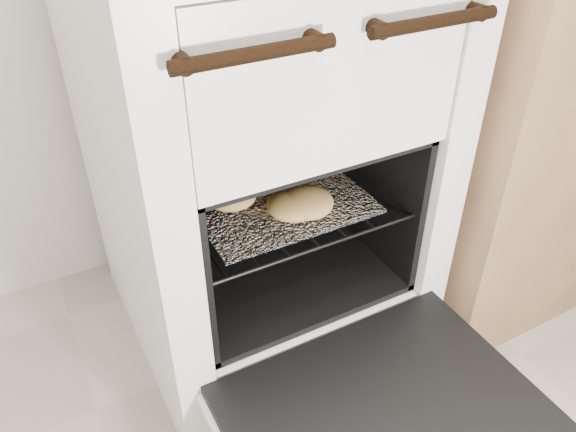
% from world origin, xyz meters
% --- Properties ---
extents(stove, '(0.65, 0.73, 1.00)m').
position_xyz_m(stove, '(0.14, 1.14, 0.49)').
color(stove, silver).
rests_on(stove, ground).
extents(oven_door, '(0.59, 0.46, 0.04)m').
position_xyz_m(oven_door, '(0.14, 0.59, 0.22)').
color(oven_door, black).
rests_on(oven_door, stove).
extents(oven_rack, '(0.48, 0.46, 0.01)m').
position_xyz_m(oven_rack, '(0.14, 1.06, 0.44)').
color(oven_rack, black).
rests_on(oven_rack, stove).
extents(foil_sheet, '(0.37, 0.33, 0.01)m').
position_xyz_m(foil_sheet, '(0.14, 1.04, 0.45)').
color(foil_sheet, white).
rests_on(foil_sheet, oven_rack).
extents(baked_rolls, '(0.36, 0.35, 0.06)m').
position_xyz_m(baked_rolls, '(0.15, 1.07, 0.48)').
color(baked_rolls, tan).
rests_on(baked_rolls, foil_sheet).
extents(counter, '(1.01, 0.68, 1.00)m').
position_xyz_m(counter, '(1.00, 1.08, 0.50)').
color(counter, brown).
rests_on(counter, ground).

